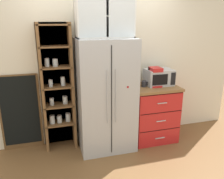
{
  "coord_description": "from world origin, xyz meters",
  "views": [
    {
      "loc": [
        -0.81,
        -3.17,
        1.97
      ],
      "look_at": [
        0.1,
        0.03,
        0.95
      ],
      "focal_mm": 36.45,
      "sensor_mm": 36.0,
      "label": 1
    }
  ],
  "objects": [
    {
      "name": "chalkboard_menu",
      "position": [
        -1.28,
        0.33,
        0.61
      ],
      "size": [
        0.6,
        0.04,
        1.2
      ],
      "color": "brown",
      "rests_on": "ground"
    },
    {
      "name": "upper_cabinet",
      "position": [
        0.0,
        0.07,
        2.02
      ],
      "size": [
        0.81,
        0.32,
        0.59
      ],
      "color": "silver",
      "rests_on": "refrigerator"
    },
    {
      "name": "pantry_shelf_column",
      "position": [
        -0.7,
        0.27,
        0.98
      ],
      "size": [
        0.51,
        0.32,
        1.94
      ],
      "color": "brown",
      "rests_on": "ground"
    },
    {
      "name": "microwave",
      "position": [
        0.92,
        0.1,
        1.07
      ],
      "size": [
        0.44,
        0.33,
        0.26
      ],
      "color": "#B7BABF",
      "rests_on": "counter_cabinet"
    },
    {
      "name": "mug_charcoal",
      "position": [
        0.64,
        0.06,
        0.99
      ],
      "size": [
        0.11,
        0.08,
        0.1
      ],
      "color": "#2D2D33",
      "rests_on": "counter_cabinet"
    },
    {
      "name": "wall_back_cream",
      "position": [
        0.0,
        0.4,
        1.27
      ],
      "size": [
        4.96,
        0.1,
        2.55
      ],
      "primitive_type": "cube",
      "color": "silver",
      "rests_on": "ground"
    },
    {
      "name": "counter_cabinet",
      "position": [
        0.82,
        0.06,
        0.47
      ],
      "size": [
        0.75,
        0.62,
        0.94
      ],
      "color": "red",
      "rests_on": "ground"
    },
    {
      "name": "ground_plane",
      "position": [
        0.0,
        0.0,
        0.0
      ],
      "size": [
        10.65,
        10.65,
        0.0
      ],
      "primitive_type": "plane",
      "color": "brown"
    },
    {
      "name": "coffee_maker",
      "position": [
        0.82,
        0.06,
        1.09
      ],
      "size": [
        0.17,
        0.2,
        0.31
      ],
      "color": "red",
      "rests_on": "counter_cabinet"
    },
    {
      "name": "refrigerator",
      "position": [
        0.0,
        0.03,
        0.86
      ],
      "size": [
        0.85,
        0.67,
        1.72
      ],
      "color": "#B7BABF",
      "rests_on": "ground"
    },
    {
      "name": "bottle_cobalt",
      "position": [
        0.55,
        0.13,
        1.05
      ],
      "size": [
        0.07,
        0.07,
        0.27
      ],
      "color": "navy",
      "rests_on": "counter_cabinet"
    }
  ]
}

